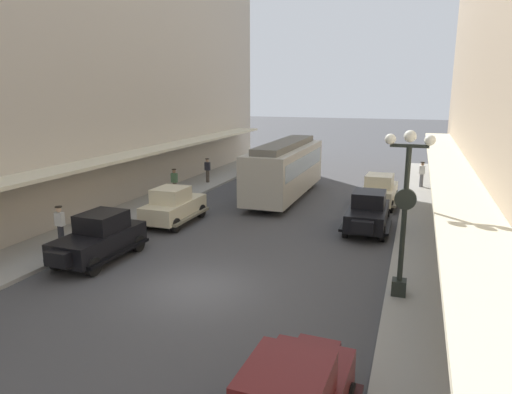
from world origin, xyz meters
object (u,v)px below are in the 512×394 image
at_px(parked_car_3, 266,162).
at_px(pedestrian_3, 422,174).
at_px(parked_car_4, 99,237).
at_px(pedestrian_0, 60,225).
at_px(fire_hydrant, 105,225).
at_px(pedestrian_4, 207,170).
at_px(parked_car_2, 368,211).
at_px(parked_car_5, 379,190).
at_px(lamp_post_with_clock, 405,208).
at_px(pedestrian_2, 447,202).
at_px(pedestrian_1, 174,182).
at_px(parked_car_0, 174,205).
at_px(streetcar, 285,167).

height_order(parked_car_3, pedestrian_3, parked_car_3).
distance_m(parked_car_4, pedestrian_0, 2.40).
xyz_separation_m(parked_car_3, fire_hydrant, (-1.85, -17.67, -0.38)).
bearing_deg(pedestrian_4, parked_car_2, -32.65).
relative_size(parked_car_2, pedestrian_3, 2.55).
bearing_deg(pedestrian_4, parked_car_5, -11.51).
xyz_separation_m(parked_car_3, pedestrian_4, (-2.59, -5.29, 0.07)).
relative_size(lamp_post_with_clock, pedestrian_4, 3.09).
bearing_deg(pedestrian_2, fire_hydrant, -152.26).
bearing_deg(pedestrian_2, parked_car_4, -141.83).
distance_m(pedestrian_1, pedestrian_3, 16.26).
relative_size(parked_car_0, parked_car_4, 0.99).
bearing_deg(pedestrian_0, pedestrian_4, 90.22).
height_order(parked_car_0, pedestrian_1, parked_car_0).
xyz_separation_m(parked_car_3, pedestrian_3, (11.57, -1.96, 0.07)).
bearing_deg(streetcar, parked_car_2, -43.72).
height_order(pedestrian_0, pedestrian_3, same).
bearing_deg(fire_hydrant, pedestrian_1, 95.63).
distance_m(lamp_post_with_clock, pedestrian_3, 18.12).
distance_m(parked_car_0, fire_hydrant, 3.50).
relative_size(parked_car_0, pedestrian_2, 2.55).
bearing_deg(streetcar, parked_car_5, -1.54).
relative_size(streetcar, fire_hydrant, 11.71).
height_order(parked_car_3, streetcar, streetcar).
bearing_deg(pedestrian_1, fire_hydrant, -84.37).
relative_size(parked_car_4, pedestrian_1, 2.57).
relative_size(parked_car_0, lamp_post_with_clock, 0.83).
relative_size(parked_car_0, parked_car_5, 0.99).
distance_m(parked_car_3, pedestrian_2, 16.19).
height_order(parked_car_0, pedestrian_3, parked_car_0).
bearing_deg(parked_car_4, pedestrian_2, 38.17).
bearing_deg(parked_car_4, parked_car_5, 52.74).
relative_size(pedestrian_0, pedestrian_4, 1.00).
relative_size(parked_car_4, fire_hydrant, 5.23).
xyz_separation_m(parked_car_3, pedestrian_1, (-2.61, -9.93, 0.07)).
distance_m(pedestrian_2, pedestrian_3, 8.13).
bearing_deg(pedestrian_3, parked_car_0, -132.20).
height_order(parked_car_4, pedestrian_0, parked_car_4).
xyz_separation_m(pedestrian_1, pedestrian_2, (15.33, -0.08, 0.00)).
bearing_deg(parked_car_4, streetcar, 72.98).
distance_m(parked_car_3, pedestrian_3, 11.73).
distance_m(parked_car_2, lamp_post_with_clock, 7.61).
bearing_deg(pedestrian_2, parked_car_3, 141.81).
relative_size(fire_hydrant, pedestrian_3, 0.49).
bearing_deg(parked_car_2, parked_car_5, 88.89).
relative_size(parked_car_0, fire_hydrant, 5.20).
distance_m(parked_car_0, parked_car_5, 11.63).
relative_size(parked_car_2, parked_car_4, 0.99).
distance_m(parked_car_4, streetcar, 13.21).
bearing_deg(pedestrian_3, parked_car_5, -111.70).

